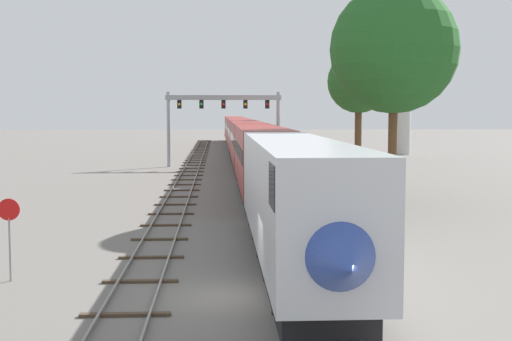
% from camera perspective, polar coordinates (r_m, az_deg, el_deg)
% --- Properties ---
extents(ground_plane, '(400.00, 400.00, 0.00)m').
position_cam_1_polar(ground_plane, '(22.87, -0.92, -10.07)').
color(ground_plane, slate).
extents(track_main, '(2.60, 200.00, 0.16)m').
position_cam_1_polar(track_main, '(82.35, -1.08, 0.77)').
color(track_main, slate).
rests_on(track_main, ground).
extents(track_near, '(2.60, 160.00, 0.16)m').
position_cam_1_polar(track_near, '(62.42, -5.50, -0.55)').
color(track_near, slate).
rests_on(track_near, ground).
extents(passenger_train, '(3.04, 127.46, 4.80)m').
position_cam_1_polar(passenger_train, '(79.68, -1.02, 2.47)').
color(passenger_train, silver).
rests_on(passenger_train, ground).
extents(signal_gantry, '(12.10, 0.49, 7.85)m').
position_cam_1_polar(signal_gantry, '(74.69, -2.62, 4.74)').
color(signal_gantry, '#999BA0').
rests_on(signal_gantry, ground).
extents(water_tower, '(10.25, 10.25, 21.96)m').
position_cam_1_polar(water_tower, '(98.18, 11.67, 11.43)').
color(water_tower, beige).
rests_on(water_tower, ground).
extents(stop_sign, '(0.76, 0.08, 2.88)m').
position_cam_1_polar(stop_sign, '(25.89, -19.17, -4.35)').
color(stop_sign, gray).
rests_on(stop_sign, ground).
extents(trackside_tree_left, '(7.97, 7.97, 13.66)m').
position_cam_1_polar(trackside_tree_left, '(45.25, 11.01, 9.51)').
color(trackside_tree_left, brown).
rests_on(trackside_tree_left, ground).
extents(trackside_tree_mid, '(5.08, 5.08, 10.76)m').
position_cam_1_polar(trackside_tree_mid, '(58.26, 8.24, 7.00)').
color(trackside_tree_mid, brown).
rests_on(trackside_tree_mid, ground).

